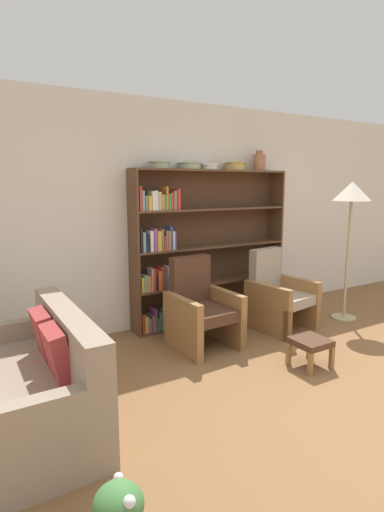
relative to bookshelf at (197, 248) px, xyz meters
name	(u,v)px	position (x,y,z in m)	size (l,w,h in m)	color
ground_plane	(370,402)	(0.22, -2.41, -0.96)	(24.00, 24.00, 0.00)	brown
wall_back	(205,214)	(0.22, 0.17, 0.41)	(12.00, 0.06, 2.75)	silver
bookshelf	(197,248)	(0.00, 0.00, 0.00)	(2.15, 0.30, 1.94)	brown
bowl_sage	(160,164)	(-0.52, -0.02, 1.03)	(0.26, 0.26, 0.08)	gray
bowl_terracotta	(189,165)	(-0.12, -0.02, 1.02)	(0.30, 0.30, 0.08)	gray
bowl_slate	(209,166)	(0.16, -0.02, 1.02)	(0.24, 0.24, 0.07)	silver
bowl_stoneware	(235,166)	(0.55, -0.02, 1.04)	(0.27, 0.27, 0.10)	tan
vase_tall	(259,162)	(0.95, -0.02, 1.09)	(0.17, 0.17, 0.26)	#A36647
couch	(24,392)	(-2.27, -1.39, -0.67)	(0.98, 1.56, 0.85)	gray
armchair_leather	(201,310)	(-0.36, -0.69, -0.56)	(0.68, 0.71, 0.97)	olive
armchair_cushioned	(278,295)	(0.76, -0.69, -0.56)	(0.74, 0.77, 0.97)	olive
floor_lamp	(352,198)	(1.75, -0.89, 0.63)	(0.47, 0.47, 1.79)	tan
footstool	(311,344)	(0.28, -1.69, -0.73)	(0.33, 0.33, 0.28)	olive
potted_plant	(119,512)	(-2.02, -2.64, -0.77)	(0.25, 0.25, 0.34)	#B7704C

